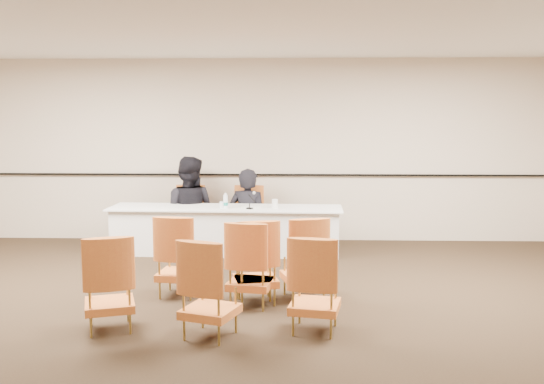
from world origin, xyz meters
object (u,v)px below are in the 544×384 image
(panelist_main, at_px, (248,224))
(aud_chair_back_left, at_px, (109,282))
(aud_chair_extra, at_px, (255,261))
(aud_chair_front_left, at_px, (179,255))
(panelist_second, at_px, (189,215))
(panel_table, at_px, (226,230))
(panelist_second_chair, at_px, (189,216))
(aud_chair_front_right, at_px, (304,257))
(microphone, at_px, (249,200))
(aud_chair_back_right, at_px, (315,283))
(coffee_cup, at_px, (275,204))
(aud_chair_front_mid, at_px, (251,263))
(panelist_main_chair, at_px, (248,216))
(water_bottle, at_px, (226,201))
(drinking_glass, at_px, (222,205))
(aud_chair_back_mid, at_px, (210,288))

(panelist_main, distance_m, aud_chair_back_left, 4.03)
(aud_chair_back_left, bearing_deg, aud_chair_extra, 15.62)
(aud_chair_front_left, bearing_deg, panelist_second, 104.39)
(panel_table, distance_m, panelist_second_chair, 0.87)
(panel_table, distance_m, aud_chair_front_right, 2.54)
(microphone, bearing_deg, aud_chair_back_right, -48.80)
(aud_chair_front_right, bearing_deg, aud_chair_back_left, -165.87)
(coffee_cup, xyz_separation_m, aud_chair_back_left, (-1.51, -3.27, -0.29))
(aud_chair_front_right, bearing_deg, panel_table, 100.96)
(panelist_main, xyz_separation_m, coffee_cup, (0.45, -0.61, 0.41))
(aud_chair_front_mid, distance_m, aud_chair_extra, 0.12)
(aud_chair_front_left, bearing_deg, aud_chair_front_right, 4.57)
(panelist_second, height_order, aud_chair_front_right, panelist_second)
(panelist_main_chair, relative_size, aud_chair_front_mid, 1.00)
(panelist_second_chair, bearing_deg, aud_chair_extra, -65.45)
(water_bottle, bearing_deg, aud_chair_front_left, -98.28)
(panel_table, relative_size, water_bottle, 15.23)
(water_bottle, bearing_deg, panelist_second, 135.68)
(coffee_cup, distance_m, aud_chair_back_left, 3.62)
(drinking_glass, relative_size, aud_chair_back_mid, 0.11)
(coffee_cup, height_order, aud_chair_back_left, aud_chair_back_left)
(panelist_second_chair, bearing_deg, aud_chair_front_mid, -66.94)
(aud_chair_back_right, bearing_deg, panelist_main_chair, 113.96)
(panelist_second, relative_size, water_bottle, 8.15)
(drinking_glass, bearing_deg, aud_chair_back_left, -102.48)
(panel_table, bearing_deg, aud_chair_back_right, -68.03)
(drinking_glass, bearing_deg, coffee_cup, 1.48)
(water_bottle, xyz_separation_m, drinking_glass, (-0.06, -0.01, -0.06))
(water_bottle, height_order, aud_chair_back_right, aud_chair_back_right)
(aud_chair_back_left, relative_size, aud_chair_back_mid, 1.00)
(panel_table, height_order, panelist_main, panelist_main)
(microphone, xyz_separation_m, water_bottle, (-0.36, 0.06, -0.01))
(aud_chair_back_mid, bearing_deg, aud_chair_front_left, 132.08)
(aud_chair_back_left, height_order, aud_chair_back_mid, same)
(panelist_main, relative_size, aud_chair_back_left, 1.87)
(aud_chair_front_right, relative_size, aud_chair_extra, 1.00)
(coffee_cup, bearing_deg, aud_chair_front_left, -116.11)
(drinking_glass, height_order, aud_chair_back_mid, aud_chair_back_mid)
(panelist_second, distance_m, aud_chair_back_mid, 4.17)
(panelist_main, distance_m, panelist_second, 0.97)
(microphone, distance_m, water_bottle, 0.37)
(panelist_second, bearing_deg, drinking_glass, 143.07)
(panel_table, bearing_deg, aud_chair_extra, -74.46)
(drinking_glass, xyz_separation_m, aud_chair_front_right, (1.18, -2.16, -0.28))
(water_bottle, height_order, drinking_glass, water_bottle)
(panelist_main_chair, bearing_deg, microphone, -81.91)
(panel_table, distance_m, aud_chair_back_mid, 3.53)
(aud_chair_back_left, relative_size, aud_chair_extra, 1.00)
(aud_chair_front_left, distance_m, aud_chair_back_right, 1.89)
(aud_chair_front_left, xyz_separation_m, aud_chair_back_left, (-0.47, -1.15, 0.00))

